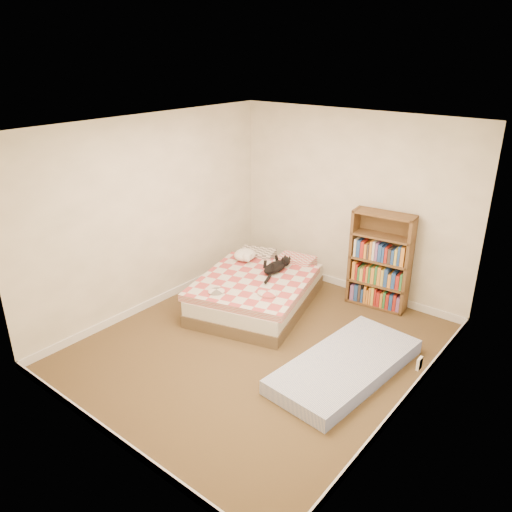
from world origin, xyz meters
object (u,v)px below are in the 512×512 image
Objects in this scene: bookshelf at (380,271)px; black_cat at (277,266)px; floor_mattress at (346,366)px; white_dog at (245,255)px; bed at (259,290)px.

bookshelf is 1.86× the size of black_cat.
floor_mattress is 2.35m from white_dog.
bookshelf is 0.72× the size of floor_mattress.
floor_mattress is at bearing -26.74° from black_cat.
bookshelf is at bearing 36.02° from black_cat.
bookshelf reaches higher than bed.
bed is 1.79m from floor_mattress.
bookshelf reaches higher than black_cat.
floor_mattress is 4.92× the size of white_dog.
bookshelf is at bearing 14.71° from white_dog.
bed is 1.62× the size of bookshelf.
floor_mattress is at bearing -35.80° from bed.
bed is at bearing -38.22° from white_dog.
bed is at bearing 165.07° from floor_mattress.
white_dog is (-2.13, 0.88, 0.44)m from floor_mattress.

